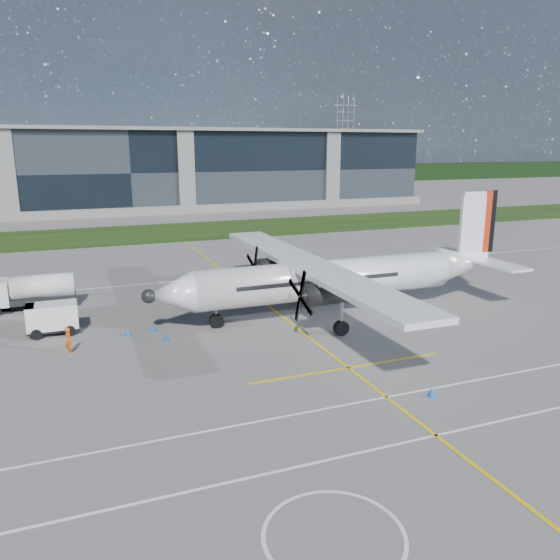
{
  "coord_description": "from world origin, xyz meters",
  "views": [
    {
      "loc": [
        -11.15,
        -31.5,
        12.28
      ],
      "look_at": [
        2.64,
        3.79,
        2.94
      ],
      "focal_mm": 35.0,
      "sensor_mm": 36.0,
      "label": 1
    }
  ],
  "objects_px": {
    "ground_crew_person": "(69,339)",
    "safety_cone_fwd": "(128,332)",
    "safety_cone_nose_stbd": "(154,328)",
    "safety_cone_portwing": "(432,392)",
    "fuel_tanker_truck": "(22,293)",
    "turboprop_aircraft": "(339,256)",
    "pylon_east": "(345,138)",
    "safety_cone_nose_port": "(166,336)",
    "baggage_tug": "(53,319)"
  },
  "relations": [
    {
      "from": "pylon_east",
      "to": "turboprop_aircraft",
      "type": "distance_m",
      "value": 166.1
    },
    {
      "from": "fuel_tanker_truck",
      "to": "safety_cone_nose_stbd",
      "type": "distance_m",
      "value": 12.31
    },
    {
      "from": "safety_cone_nose_stbd",
      "to": "safety_cone_fwd",
      "type": "relative_size",
      "value": 1.0
    },
    {
      "from": "baggage_tug",
      "to": "ground_crew_person",
      "type": "distance_m",
      "value": 4.37
    },
    {
      "from": "baggage_tug",
      "to": "safety_cone_nose_stbd",
      "type": "distance_m",
      "value": 6.69
    },
    {
      "from": "safety_cone_nose_stbd",
      "to": "safety_cone_nose_port",
      "type": "xyz_separation_m",
      "value": [
        0.5,
        -2.04,
        0.0
      ]
    },
    {
      "from": "ground_crew_person",
      "to": "safety_cone_nose_port",
      "type": "height_order",
      "value": "ground_crew_person"
    },
    {
      "from": "turboprop_aircraft",
      "to": "baggage_tug",
      "type": "relative_size",
      "value": 8.54
    },
    {
      "from": "safety_cone_portwing",
      "to": "ground_crew_person",
      "type": "bearing_deg",
      "value": 142.61
    },
    {
      "from": "turboprop_aircraft",
      "to": "safety_cone_nose_port",
      "type": "height_order",
      "value": "turboprop_aircraft"
    },
    {
      "from": "turboprop_aircraft",
      "to": "ground_crew_person",
      "type": "xyz_separation_m",
      "value": [
        -19.0,
        -1.39,
        -3.46
      ]
    },
    {
      "from": "turboprop_aircraft",
      "to": "pylon_east",
      "type": "bearing_deg",
      "value": 62.04
    },
    {
      "from": "fuel_tanker_truck",
      "to": "safety_cone_nose_port",
      "type": "bearing_deg",
      "value": -50.07
    },
    {
      "from": "ground_crew_person",
      "to": "baggage_tug",
      "type": "bearing_deg",
      "value": 3.63
    },
    {
      "from": "pylon_east",
      "to": "ground_crew_person",
      "type": "distance_m",
      "value": 177.19
    },
    {
      "from": "ground_crew_person",
      "to": "safety_cone_fwd",
      "type": "height_order",
      "value": "ground_crew_person"
    },
    {
      "from": "pylon_east",
      "to": "safety_cone_nose_stbd",
      "type": "relative_size",
      "value": 60.0
    },
    {
      "from": "fuel_tanker_truck",
      "to": "turboprop_aircraft",
      "type": "bearing_deg",
      "value": -23.52
    },
    {
      "from": "safety_cone_fwd",
      "to": "safety_cone_portwing",
      "type": "distance_m",
      "value": 19.97
    },
    {
      "from": "ground_crew_person",
      "to": "safety_cone_nose_stbd",
      "type": "distance_m",
      "value": 5.88
    },
    {
      "from": "baggage_tug",
      "to": "safety_cone_nose_port",
      "type": "distance_m",
      "value": 7.98
    },
    {
      "from": "safety_cone_portwing",
      "to": "safety_cone_nose_stbd",
      "type": "bearing_deg",
      "value": 127.22
    },
    {
      "from": "fuel_tanker_truck",
      "to": "ground_crew_person",
      "type": "distance_m",
      "value": 11.49
    },
    {
      "from": "safety_cone_nose_port",
      "to": "safety_cone_fwd",
      "type": "bearing_deg",
      "value": 141.46
    },
    {
      "from": "turboprop_aircraft",
      "to": "fuel_tanker_truck",
      "type": "relative_size",
      "value": 4.19
    },
    {
      "from": "fuel_tanker_truck",
      "to": "safety_cone_nose_stbd",
      "type": "height_order",
      "value": "fuel_tanker_truck"
    },
    {
      "from": "pylon_east",
      "to": "safety_cone_nose_port",
      "type": "xyz_separation_m",
      "value": [
        -90.85,
        -147.58,
        -14.75
      ]
    },
    {
      "from": "ground_crew_person",
      "to": "pylon_east",
      "type": "bearing_deg",
      "value": -42.12
    },
    {
      "from": "ground_crew_person",
      "to": "turboprop_aircraft",
      "type": "bearing_deg",
      "value": -94.74
    },
    {
      "from": "fuel_tanker_truck",
      "to": "baggage_tug",
      "type": "relative_size",
      "value": 2.04
    },
    {
      "from": "ground_crew_person",
      "to": "safety_cone_nose_port",
      "type": "relative_size",
      "value": 3.76
    },
    {
      "from": "pylon_east",
      "to": "safety_cone_fwd",
      "type": "bearing_deg",
      "value": -122.56
    },
    {
      "from": "safety_cone_nose_stbd",
      "to": "turboprop_aircraft",
      "type": "bearing_deg",
      "value": -3.63
    },
    {
      "from": "safety_cone_nose_stbd",
      "to": "safety_cone_nose_port",
      "type": "bearing_deg",
      "value": -76.22
    },
    {
      "from": "pylon_east",
      "to": "safety_cone_fwd",
      "type": "relative_size",
      "value": 60.0
    },
    {
      "from": "fuel_tanker_truck",
      "to": "safety_cone_fwd",
      "type": "xyz_separation_m",
      "value": [
        6.82,
        -9.04,
        -1.06
      ]
    },
    {
      "from": "baggage_tug",
      "to": "safety_cone_fwd",
      "type": "distance_m",
      "value": 5.17
    },
    {
      "from": "turboprop_aircraft",
      "to": "safety_cone_fwd",
      "type": "height_order",
      "value": "turboprop_aircraft"
    },
    {
      "from": "pylon_east",
      "to": "safety_cone_nose_stbd",
      "type": "height_order",
      "value": "pylon_east"
    },
    {
      "from": "baggage_tug",
      "to": "safety_cone_nose_port",
      "type": "relative_size",
      "value": 6.88
    },
    {
      "from": "ground_crew_person",
      "to": "safety_cone_nose_port",
      "type": "bearing_deg",
      "value": -96.84
    },
    {
      "from": "pylon_east",
      "to": "fuel_tanker_truck",
      "type": "bearing_deg",
      "value": -126.15
    },
    {
      "from": "safety_cone_nose_port",
      "to": "safety_cone_nose_stbd",
      "type": "bearing_deg",
      "value": 103.78
    },
    {
      "from": "turboprop_aircraft",
      "to": "fuel_tanker_truck",
      "type": "distance_m",
      "value": 24.38
    },
    {
      "from": "ground_crew_person",
      "to": "fuel_tanker_truck",
      "type": "bearing_deg",
      "value": 7.14
    },
    {
      "from": "baggage_tug",
      "to": "safety_cone_nose_stbd",
      "type": "bearing_deg",
      "value": -17.61
    },
    {
      "from": "ground_crew_person",
      "to": "safety_cone_portwing",
      "type": "xyz_separation_m",
      "value": [
        16.91,
        -12.92,
        -0.69
      ]
    },
    {
      "from": "safety_cone_fwd",
      "to": "fuel_tanker_truck",
      "type": "bearing_deg",
      "value": 127.03
    },
    {
      "from": "pylon_east",
      "to": "turboprop_aircraft",
      "type": "height_order",
      "value": "pylon_east"
    },
    {
      "from": "safety_cone_nose_stbd",
      "to": "safety_cone_portwing",
      "type": "height_order",
      "value": "same"
    }
  ]
}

